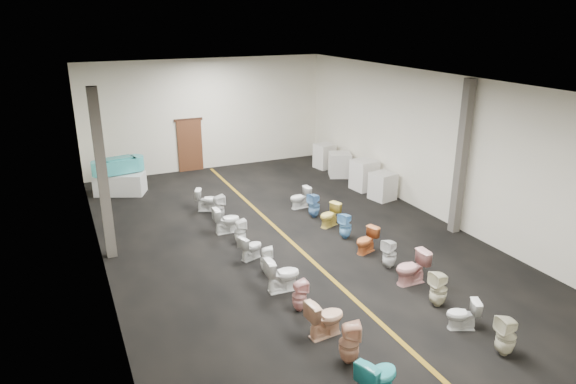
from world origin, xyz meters
name	(u,v)px	position (x,y,z in m)	size (l,w,h in m)	color
floor	(288,239)	(0.00, 0.00, 0.00)	(16.00, 16.00, 0.00)	black
ceiling	(288,81)	(0.00, 0.00, 4.50)	(16.00, 16.00, 0.00)	black
wall_back	(207,115)	(0.00, 8.00, 2.25)	(10.00, 10.00, 0.00)	silver
wall_front	(526,308)	(0.00, -8.00, 2.25)	(10.00, 10.00, 0.00)	silver
wall_left	(96,188)	(-5.00, 0.00, 2.25)	(16.00, 16.00, 0.00)	silver
wall_right	(434,146)	(5.00, 0.00, 2.25)	(16.00, 16.00, 0.00)	silver
aisle_stripe	(288,239)	(0.00, 0.00, 0.00)	(0.12, 15.60, 0.01)	#856113
back_door	(190,146)	(-0.80, 7.94, 1.05)	(1.00, 0.10, 2.10)	#562D19
door_frame	(188,120)	(-0.80, 7.95, 2.12)	(1.15, 0.08, 0.10)	#331C11
column_left	(102,176)	(-4.75, 1.00, 2.25)	(0.25, 0.25, 4.50)	#59544C
column_right	(462,158)	(4.75, -1.50, 2.25)	(0.25, 0.25, 4.50)	#59544C
display_table	(120,184)	(-3.85, 6.11, 0.38)	(1.70, 0.85, 0.76)	silver
bathtub	(118,165)	(-3.85, 6.11, 1.07)	(1.84, 0.89, 0.55)	#3FB6B8
appliance_crate_a	(383,186)	(4.40, 1.73, 0.47)	(0.74, 0.74, 0.95)	silver
appliance_crate_b	(364,175)	(4.40, 2.92, 0.55)	(0.80, 0.80, 1.10)	silver
appliance_crate_c	(340,165)	(4.40, 4.70, 0.47)	(0.83, 0.83, 0.94)	silver
appliance_crate_d	(324,156)	(4.40, 5.99, 0.51)	(0.71, 0.71, 1.02)	silver
toilet_left_0	(378,377)	(-1.31, -6.49, 0.41)	(0.46, 0.80, 0.82)	teal
toilet_left_1	(349,343)	(-1.27, -5.49, 0.42)	(0.38, 0.39, 0.84)	tan
toilet_left_2	(325,317)	(-1.26, -4.55, 0.41)	(0.45, 0.80, 0.81)	#EAB38E
toilet_left_3	(299,296)	(-1.34, -3.51, 0.36)	(0.32, 0.33, 0.72)	#E1A09D
toilet_left_4	(282,274)	(-1.32, -2.56, 0.41)	(0.46, 0.81, 0.83)	white
toilet_left_5	(266,260)	(-1.32, -1.57, 0.34)	(0.31, 0.31, 0.68)	white
toilet_left_6	(251,247)	(-1.41, -0.71, 0.34)	(0.37, 0.66, 0.67)	white
toilet_left_7	(240,232)	(-1.35, 0.31, 0.36)	(0.32, 0.33, 0.72)	white
toilet_left_8	(227,220)	(-1.45, 1.21, 0.39)	(0.44, 0.77, 0.79)	white
toilet_left_9	(219,208)	(-1.38, 2.24, 0.41)	(0.37, 0.38, 0.82)	silver
toilet_left_10	(207,200)	(-1.47, 3.20, 0.37)	(0.42, 0.73, 0.75)	white
toilet_right_0	(506,336)	(1.54, -6.51, 0.41)	(0.37, 0.38, 0.82)	beige
toilet_right_1	(463,314)	(1.41, -5.51, 0.33)	(0.37, 0.65, 0.66)	white
toilet_right_2	(439,289)	(1.54, -4.61, 0.42)	(0.38, 0.38, 0.84)	beige
toilet_right_3	(412,268)	(1.62, -3.55, 0.41)	(0.46, 0.81, 0.83)	#E5A19D
toilet_right_4	(389,254)	(1.61, -2.66, 0.39)	(0.35, 0.36, 0.78)	white
toilet_right_5	(366,241)	(1.57, -1.65, 0.35)	(0.39, 0.68, 0.70)	orange
toilet_right_6	(345,226)	(1.53, -0.61, 0.39)	(0.35, 0.35, 0.77)	#7BC2F3
toilet_right_7	(330,215)	(1.55, 0.36, 0.36)	(0.40, 0.70, 0.71)	#F5D95E
toilet_right_8	(314,205)	(1.45, 1.20, 0.40)	(0.36, 0.37, 0.80)	#6AA1D9
toilet_right_9	(300,198)	(1.41, 2.15, 0.36)	(0.40, 0.70, 0.71)	white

